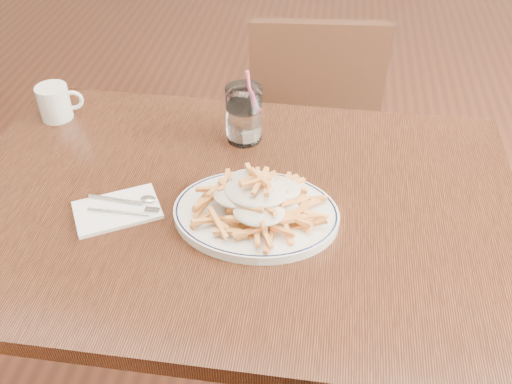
% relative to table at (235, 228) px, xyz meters
% --- Properties ---
extents(table, '(1.20, 0.80, 0.75)m').
position_rel_table_xyz_m(table, '(0.00, 0.00, 0.00)').
color(table, black).
rests_on(table, ground).
extents(chair_far, '(0.44, 0.44, 0.88)m').
position_rel_table_xyz_m(chair_far, '(0.13, 0.75, -0.18)').
color(chair_far, black).
rests_on(chair_far, ground).
extents(fries_plate, '(0.38, 0.34, 0.02)m').
position_rel_table_xyz_m(fries_plate, '(0.05, -0.05, 0.09)').
color(fries_plate, white).
rests_on(fries_plate, table).
extents(loaded_fries, '(0.29, 0.27, 0.07)m').
position_rel_table_xyz_m(loaded_fries, '(0.05, -0.05, 0.14)').
color(loaded_fries, '#D88C42').
rests_on(loaded_fries, fries_plate).
extents(napkin, '(0.20, 0.18, 0.01)m').
position_rel_table_xyz_m(napkin, '(-0.23, -0.07, 0.08)').
color(napkin, white).
rests_on(napkin, table).
extents(cutlery, '(0.17, 0.05, 0.01)m').
position_rel_table_xyz_m(cutlery, '(-0.23, -0.06, 0.09)').
color(cutlery, silver).
rests_on(cutlery, napkin).
extents(water_glass, '(0.09, 0.09, 0.19)m').
position_rel_table_xyz_m(water_glass, '(-0.01, 0.23, 0.14)').
color(water_glass, white).
rests_on(water_glass, table).
extents(coffee_mug, '(0.11, 0.08, 0.09)m').
position_rel_table_xyz_m(coffee_mug, '(-0.50, 0.26, 0.12)').
color(coffee_mug, white).
rests_on(coffee_mug, table).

